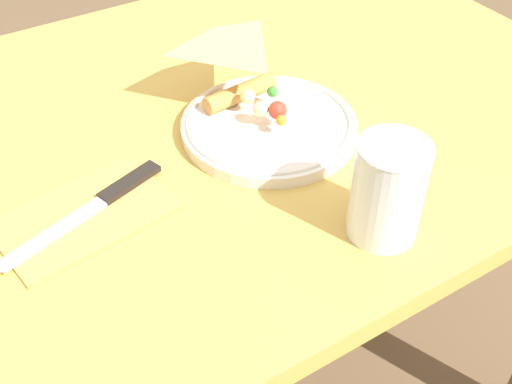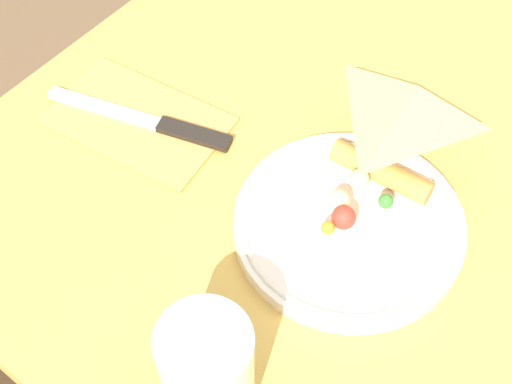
% 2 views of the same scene
% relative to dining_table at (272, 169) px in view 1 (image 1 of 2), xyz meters
% --- Properties ---
extents(dining_table, '(0.92, 0.75, 0.77)m').
position_rel_dining_table_xyz_m(dining_table, '(0.00, 0.00, 0.00)').
color(dining_table, gold).
rests_on(dining_table, ground_plane).
extents(plate_pizza, '(0.23, 0.23, 0.05)m').
position_rel_dining_table_xyz_m(plate_pizza, '(0.05, 0.07, 0.15)').
color(plate_pizza, silver).
rests_on(plate_pizza, dining_table).
extents(milk_glass, '(0.08, 0.08, 0.12)m').
position_rel_dining_table_xyz_m(milk_glass, '(0.05, 0.29, 0.19)').
color(milk_glass, white).
rests_on(milk_glass, dining_table).
extents(napkin_folded, '(0.20, 0.14, 0.00)m').
position_rel_dining_table_xyz_m(napkin_folded, '(0.31, 0.09, 0.14)').
color(napkin_folded, '#E59E4C').
rests_on(napkin_folded, dining_table).
extents(butter_knife, '(0.21, 0.08, 0.01)m').
position_rel_dining_table_xyz_m(butter_knife, '(0.30, 0.09, 0.14)').
color(butter_knife, black).
rests_on(butter_knife, napkin_folded).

